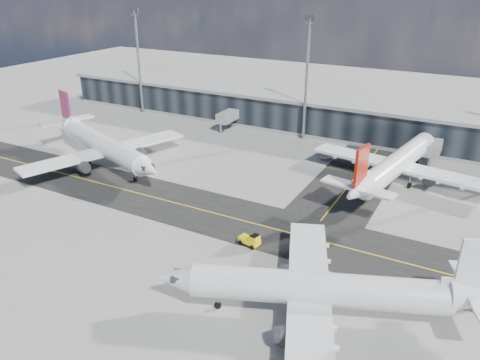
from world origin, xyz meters
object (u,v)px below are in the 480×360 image
(airliner_redtail, at_px, (397,164))
(baggage_tug, at_px, (251,240))
(airliner_near, at_px, (323,290))
(service_van, at_px, (326,153))
(airliner_af, at_px, (102,145))

(airliner_redtail, height_order, baggage_tug, airliner_redtail)
(airliner_near, height_order, service_van, airliner_near)
(airliner_redtail, height_order, service_van, airliner_redtail)
(airliner_near, bearing_deg, airliner_redtail, -20.70)
(airliner_redtail, bearing_deg, airliner_near, -79.65)
(airliner_near, distance_m, baggage_tug, 17.78)
(airliner_af, bearing_deg, baggage_tug, 90.94)
(service_van, bearing_deg, baggage_tug, -107.49)
(baggage_tug, bearing_deg, airliner_near, 66.43)
(airliner_near, bearing_deg, service_van, -3.13)
(airliner_af, bearing_deg, service_van, 143.05)
(airliner_near, height_order, baggage_tug, airliner_near)
(airliner_redtail, xyz_separation_m, airliner_near, (0.63, -43.53, -0.19))
(baggage_tug, bearing_deg, service_van, -165.29)
(airliner_near, relative_size, service_van, 6.45)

